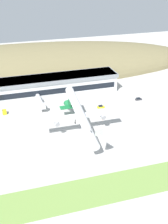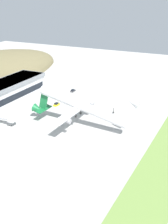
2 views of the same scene
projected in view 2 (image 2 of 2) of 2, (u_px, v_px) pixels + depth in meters
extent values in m
plane|color=#B7B5AF|center=(70.00, 134.00, 138.42)|extent=(390.40, 390.40, 0.00)
cube|color=#759947|center=(168.00, 154.00, 120.97)|extent=(351.36, 16.34, 0.08)
cube|color=silver|center=(12.00, 119.00, 143.95)|extent=(3.38, 2.86, 2.86)
cylinder|color=slate|center=(11.00, 122.00, 144.90)|extent=(0.36, 0.36, 4.00)
cylinder|color=silver|center=(82.00, 106.00, 140.76)|extent=(4.17, 43.63, 13.96)
cone|color=silver|center=(133.00, 103.00, 129.14)|extent=(4.08, 5.39, 5.01)
cone|color=#196B38|center=(39.00, 109.00, 152.57)|extent=(4.08, 6.20, 5.20)
cube|color=#196B38|center=(44.00, 101.00, 149.45)|extent=(0.50, 5.51, 8.86)
cube|color=#196B38|center=(44.00, 109.00, 151.07)|extent=(10.83, 2.92, 1.01)
cube|color=silver|center=(78.00, 108.00, 142.08)|extent=(38.86, 3.61, 1.25)
cylinder|color=#9E9EA3|center=(67.00, 120.00, 132.66)|extent=(2.30, 4.03, 3.05)
cylinder|color=#9E9EA3|center=(90.00, 103.00, 152.13)|extent=(2.30, 4.03, 3.05)
cylinder|color=#2D2D2D|center=(76.00, 114.00, 140.99)|extent=(0.28, 0.28, 2.20)
cylinder|color=#2D2D2D|center=(76.00, 117.00, 141.40)|extent=(0.45, 1.10, 1.10)
cylinder|color=#2D2D2D|center=(80.00, 111.00, 144.82)|extent=(0.28, 0.28, 2.20)
cylinder|color=#2D2D2D|center=(80.00, 113.00, 145.23)|extent=(0.45, 1.10, 1.10)
cylinder|color=#2D2D2D|center=(113.00, 110.00, 134.45)|extent=(0.22, 0.22, 1.98)
cylinder|color=#2D2D2D|center=(113.00, 112.00, 134.82)|extent=(0.30, 0.83, 0.82)
cube|color=#333338|center=(73.00, 91.00, 194.37)|extent=(3.92, 1.78, 0.81)
cube|color=black|center=(73.00, 90.00, 193.94)|extent=(2.16, 1.51, 0.67)
cube|color=gold|center=(57.00, 105.00, 171.40)|extent=(4.22, 2.10, 0.88)
cube|color=black|center=(56.00, 103.00, 170.94)|extent=(2.37, 1.68, 0.72)
cube|color=orange|center=(76.00, 112.00, 162.27)|extent=(0.52, 0.52, 0.03)
cone|color=orange|center=(76.00, 112.00, 162.16)|extent=(0.40, 0.40, 0.55)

